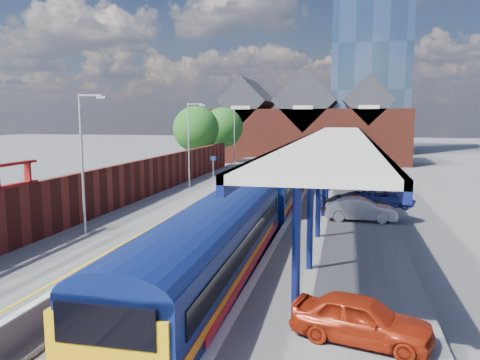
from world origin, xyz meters
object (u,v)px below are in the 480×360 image
Objects in this scene: platform_sign at (213,165)px; parked_car_blue at (380,198)px; train at (291,171)px; lamp_post_c at (190,140)px; lamp_post_b at (84,155)px; parked_car_red at (361,319)px; lamp_post_d at (236,133)px; parked_car_silver at (361,209)px; parked_car_dark at (356,205)px.

parked_car_blue is (13.47, -7.58, -1.06)m from platform_sign.
lamp_post_c reaches higher than train.
parked_car_red is at bearing -33.43° from lamp_post_b.
lamp_post_b is 16.13m from parked_car_red.
train is at bearing -55.77° from lamp_post_d.
platform_sign is 0.69× the size of parked_car_red.
platform_sign is at bearing 45.64° from parked_car_silver.
train is 12.23m from parked_car_blue.
lamp_post_b reaches higher than parked_car_red.
train reaches higher than parked_car_dark.
parked_car_red is (13.16, -8.69, -3.37)m from lamp_post_b.
train reaches higher than parked_car_silver.
parked_car_dark is at bearing -40.92° from platform_sign.
lamp_post_b is at bearing 114.44° from parked_car_silver.
parked_car_dark is (11.91, -10.32, -1.06)m from platform_sign.
lamp_post_b is at bearing -90.00° from lamp_post_c.
lamp_post_d is at bearing 6.24° from parked_car_dark.
train is at bearing 14.99° from parked_car_blue.
parked_car_dark is (13.27, 7.68, -3.36)m from lamp_post_b.
platform_sign is 15.50m from parked_car_blue.
lamp_post_d reaches higher than parked_car_silver.
parked_car_dark is at bearing 30.04° from lamp_post_b.
parked_car_blue reaches higher than parked_car_red.
parked_car_dark reaches higher than parked_car_blue.
parked_car_silver is (0.35, 14.87, 0.03)m from parked_car_red.
train is 9.48m from lamp_post_c.
parked_car_blue is at bearing -17.50° from parked_car_silver.
lamp_post_b and lamp_post_c have the same top height.
lamp_post_d reaches higher than train.
lamp_post_c is at bearing -90.00° from lamp_post_d.
lamp_post_b is 16.00m from lamp_post_c.
train is at bearing 23.52° from parked_car_red.
lamp_post_b is at bearing -111.01° from train.
train is 16.64× the size of parked_car_silver.
lamp_post_c is 1.61× the size of parked_car_dark.
lamp_post_c reaches higher than parked_car_dark.
parked_car_blue is (14.84, 10.42, -3.37)m from lamp_post_b.
platform_sign reaches higher than train.
lamp_post_d is 1.55× the size of parked_car_blue.
parked_car_red is at bearing 178.51° from parked_car_silver.
parked_car_dark is (13.27, -24.32, -3.36)m from lamp_post_d.
parked_car_dark is (5.42, -12.78, -0.49)m from train.
lamp_post_c is (-7.86, -4.45, 2.87)m from train.
platform_sign is (1.36, 18.00, -2.30)m from lamp_post_b.
lamp_post_d is (0.00, 32.00, 0.00)m from lamp_post_b.
lamp_post_c is 1.77× the size of parked_car_silver.
parked_car_red is 16.36m from parked_car_dark.
lamp_post_c is 16.03m from parked_car_dark.
parked_car_red is (13.16, -24.69, -3.37)m from lamp_post_c.
lamp_post_c is at bearing -124.26° from platform_sign.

